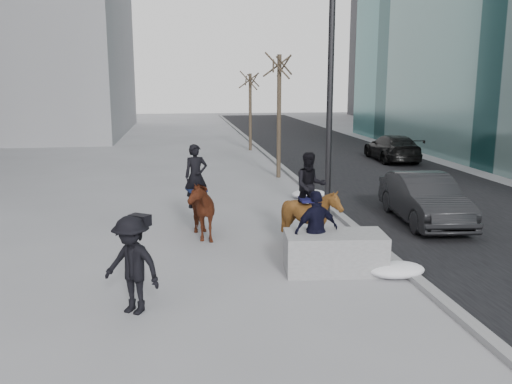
{
  "coord_description": "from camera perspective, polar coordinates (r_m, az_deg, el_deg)",
  "views": [
    {
      "loc": [
        -1.7,
        -11.04,
        4.02
      ],
      "look_at": [
        0.0,
        1.2,
        1.5
      ],
      "focal_mm": 38.0,
      "sensor_mm": 36.0,
      "label": 1
    }
  ],
  "objects": [
    {
      "name": "tree_far",
      "position": [
        32.26,
        -0.61,
        8.83
      ],
      "size": [
        1.2,
        1.2,
        4.99
      ],
      "primitive_type": null,
      "color": "#392F21",
      "rests_on": "ground"
    },
    {
      "name": "snow_piles",
      "position": [
        15.45,
        8.91,
        -3.1
      ],
      "size": [
        1.23,
        8.64,
        0.31
      ],
      "color": "white",
      "rests_on": "ground"
    },
    {
      "name": "lamppost",
      "position": [
        15.94,
        8.03,
        14.93
      ],
      "size": [
        0.25,
        1.45,
        9.09
      ],
      "color": "black",
      "rests_on": "ground"
    },
    {
      "name": "curb",
      "position": [
        21.92,
        4.61,
        1.09
      ],
      "size": [
        0.25,
        90.0,
        0.12
      ],
      "primitive_type": "cube",
      "color": "gray",
      "rests_on": "ground"
    },
    {
      "name": "mounted_right",
      "position": [
        13.15,
        5.77,
        -2.03
      ],
      "size": [
        1.27,
        1.43,
        2.37
      ],
      "color": "#4A2B0E",
      "rests_on": "ground"
    },
    {
      "name": "camera_crew",
      "position": [
        9.78,
        -12.92,
        -7.46
      ],
      "size": [
        1.31,
        1.17,
        1.75
      ],
      "color": "black",
      "rests_on": "ground"
    },
    {
      "name": "mounted_left",
      "position": [
        14.21,
        -6.26,
        -1.19
      ],
      "size": [
        1.22,
        2.02,
        2.44
      ],
      "color": "#4B1C0F",
      "rests_on": "ground"
    },
    {
      "name": "feeder",
      "position": [
        11.76,
        6.36,
        -4.04
      ],
      "size": [
        1.1,
        0.98,
        1.75
      ],
      "color": "black",
      "rests_on": "ground"
    },
    {
      "name": "planter",
      "position": [
        11.82,
        8.29,
        -6.31
      ],
      "size": [
        2.21,
        1.26,
        0.85
      ],
      "primitive_type": "cube",
      "rotation": [
        0.0,
        0.0,
        -0.09
      ],
      "color": "#969699",
      "rests_on": "ground"
    },
    {
      "name": "ground",
      "position": [
        11.87,
        0.81,
        -8.27
      ],
      "size": [
        120.0,
        120.0,
        0.0
      ],
      "primitive_type": "plane",
      "color": "gray",
      "rests_on": "ground"
    },
    {
      "name": "car_far",
      "position": [
        28.87,
        14.13,
        4.53
      ],
      "size": [
        2.11,
        4.73,
        1.35
      ],
      "primitive_type": "imported",
      "rotation": [
        0.0,
        0.0,
        3.09
      ],
      "color": "black",
      "rests_on": "ground"
    },
    {
      "name": "road",
      "position": [
        23.12,
        14.33,
        1.17
      ],
      "size": [
        8.0,
        90.0,
        0.01
      ],
      "primitive_type": "cube",
      "color": "black",
      "rests_on": "ground"
    },
    {
      "name": "tree_near",
      "position": [
        22.91,
        2.44,
        8.58
      ],
      "size": [
        1.2,
        1.2,
        5.69
      ],
      "primitive_type": null,
      "color": "#3B2D23",
      "rests_on": "ground"
    },
    {
      "name": "car_near",
      "position": [
        16.38,
        17.31,
        -0.67
      ],
      "size": [
        1.82,
        4.39,
        1.41
      ],
      "primitive_type": "imported",
      "rotation": [
        0.0,
        0.0,
        -0.08
      ],
      "color": "black",
      "rests_on": "ground"
    }
  ]
}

